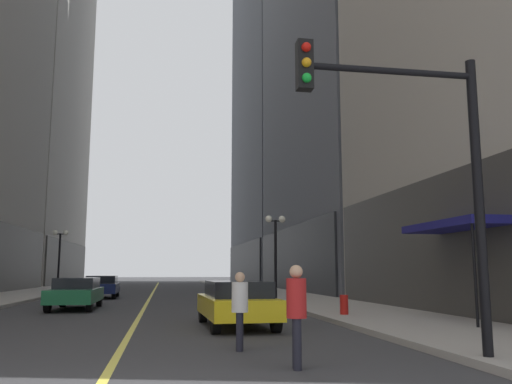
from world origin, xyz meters
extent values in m
plane|color=#38383A|center=(0.00, 35.00, 0.00)|extent=(200.00, 200.00, 0.00)
cube|color=#9E9991|center=(-8.25, 35.00, 0.07)|extent=(4.50, 78.00, 0.15)
cube|color=#9E9991|center=(8.25, 35.00, 0.07)|extent=(4.50, 78.00, 0.15)
cube|color=#E5D64C|center=(0.00, 35.00, 0.00)|extent=(0.16, 70.00, 0.01)
cube|color=#3A3935|center=(-10.60, 34.50, 2.50)|extent=(0.50, 22.80, 5.00)
cube|color=#3A3935|center=(-10.60, 60.00, 2.50)|extent=(0.50, 24.70, 5.00)
cube|color=#3A3935|center=(10.60, 11.00, 2.50)|extent=(0.50, 20.90, 5.00)
cube|color=#212327|center=(10.60, 34.50, 2.50)|extent=(0.50, 22.80, 5.00)
cube|color=black|center=(10.60, 60.00, 2.50)|extent=(0.50, 24.70, 5.00)
cube|color=navy|center=(9.70, 9.14, 3.00)|extent=(1.60, 4.27, 0.24)
cylinder|color=black|center=(9.00, 7.15, 1.44)|extent=(0.08, 0.08, 2.88)
cube|color=yellow|center=(2.93, 9.71, 0.59)|extent=(1.99, 4.65, 0.55)
cube|color=black|center=(2.94, 9.48, 1.07)|extent=(1.71, 2.62, 0.50)
cylinder|color=black|center=(2.08, 11.29, 0.32)|extent=(0.24, 0.65, 0.64)
cylinder|color=black|center=(3.69, 11.34, 0.32)|extent=(0.24, 0.65, 0.64)
cylinder|color=black|center=(2.18, 8.08, 0.32)|extent=(0.24, 0.65, 0.64)
cylinder|color=black|center=(3.79, 8.13, 0.32)|extent=(0.24, 0.65, 0.64)
cube|color=#196038|center=(-2.84, 17.86, 0.59)|extent=(1.86, 4.74, 0.55)
cube|color=black|center=(-2.84, 18.10, 1.07)|extent=(1.62, 2.66, 0.50)
cylinder|color=black|center=(-2.04, 16.22, 0.32)|extent=(0.22, 0.64, 0.64)
cylinder|color=black|center=(-3.62, 16.20, 0.32)|extent=(0.22, 0.64, 0.64)
cylinder|color=black|center=(-2.06, 19.52, 0.32)|extent=(0.22, 0.64, 0.64)
cylinder|color=black|center=(-3.65, 19.51, 0.32)|extent=(0.22, 0.64, 0.64)
cube|color=#141E4C|center=(-2.85, 27.28, 0.59)|extent=(1.96, 4.12, 0.55)
cube|color=black|center=(-2.86, 27.49, 1.07)|extent=(1.70, 2.32, 0.50)
cylinder|color=black|center=(-2.00, 25.87, 0.32)|extent=(0.23, 0.64, 0.64)
cylinder|color=black|center=(-3.65, 25.84, 0.32)|extent=(0.23, 0.64, 0.64)
cylinder|color=black|center=(-2.06, 28.73, 0.32)|extent=(0.23, 0.64, 0.64)
cylinder|color=black|center=(-3.70, 28.70, 0.32)|extent=(0.23, 0.64, 0.64)
cylinder|color=black|center=(2.38, 5.05, 0.39)|extent=(0.14, 0.14, 0.77)
cylinder|color=black|center=(2.42, 5.21, 0.39)|extent=(0.14, 0.14, 0.77)
cylinder|color=silver|center=(2.40, 5.13, 1.08)|extent=(0.41, 0.41, 0.61)
sphere|color=tan|center=(2.40, 5.13, 1.49)|extent=(0.21, 0.21, 0.21)
cylinder|color=black|center=(3.04, 2.84, 0.42)|extent=(0.14, 0.14, 0.83)
cylinder|color=black|center=(3.07, 3.00, 0.42)|extent=(0.14, 0.14, 0.83)
cylinder|color=#B21E1E|center=(3.06, 2.92, 1.16)|extent=(0.39, 0.39, 0.66)
sphere|color=tan|center=(3.06, 2.92, 1.60)|extent=(0.22, 0.22, 0.22)
cylinder|color=black|center=(6.40, 2.72, 2.75)|extent=(0.18, 0.18, 5.50)
cylinder|color=black|center=(4.80, 2.72, 5.20)|extent=(3.20, 0.12, 0.12)
cube|color=black|center=(3.20, 2.72, 5.20)|extent=(0.28, 0.24, 0.90)
sphere|color=red|center=(3.20, 2.58, 5.48)|extent=(0.17, 0.17, 0.17)
sphere|color=orange|center=(3.20, 2.58, 5.20)|extent=(0.17, 0.17, 0.17)
sphere|color=green|center=(3.20, 2.58, 4.92)|extent=(0.17, 0.17, 0.17)
cylinder|color=black|center=(-6.40, 32.75, 2.10)|extent=(0.14, 0.14, 4.20)
cylinder|color=black|center=(-6.40, 32.75, 4.15)|extent=(0.80, 0.06, 0.06)
sphere|color=white|center=(-6.75, 32.75, 4.25)|extent=(0.36, 0.36, 0.36)
sphere|color=white|center=(-6.05, 32.75, 4.25)|extent=(0.36, 0.36, 0.36)
cylinder|color=black|center=(6.40, 20.68, 2.10)|extent=(0.14, 0.14, 4.20)
cylinder|color=black|center=(6.40, 20.68, 4.15)|extent=(0.80, 0.06, 0.06)
sphere|color=white|center=(6.05, 20.68, 4.25)|extent=(0.36, 0.36, 0.36)
sphere|color=white|center=(6.75, 20.68, 4.25)|extent=(0.36, 0.36, 0.36)
cylinder|color=red|center=(6.90, 11.69, 0.40)|extent=(0.28, 0.28, 0.80)
camera|label=1|loc=(0.87, -5.90, 1.61)|focal=37.14mm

